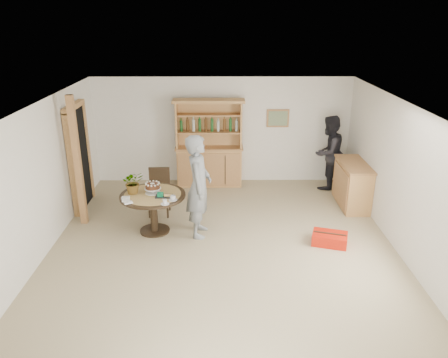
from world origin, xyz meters
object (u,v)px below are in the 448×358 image
teen_boy (199,186)px  adult_person (328,153)px  sideboard (352,184)px  dining_table (153,202)px  red_suitcase (330,239)px  hutch (209,157)px  dining_chair (159,188)px

teen_boy → adult_person: teen_boy is taller
adult_person → sideboard: bearing=66.4°
sideboard → teen_boy: (-3.16, -1.28, 0.48)m
dining_table → adult_person: bearing=30.5°
adult_person → red_suitcase: 2.83m
sideboard → dining_table: bearing=-163.6°
sideboard → adult_person: adult_person is taller
hutch → red_suitcase: hutch is taller
sideboard → adult_person: (-0.31, 1.00, 0.38)m
sideboard → adult_person: bearing=107.3°
dining_table → teen_boy: teen_boy is taller
hutch → teen_boy: bearing=-92.8°
hutch → sideboard: size_ratio=1.62×
hutch → sideboard: hutch is taller
dining_chair → teen_boy: (0.85, -0.93, 0.41)m
hutch → dining_table: (-0.97, -2.42, -0.08)m
dining_chair → red_suitcase: (3.17, -1.33, -0.43)m
dining_chair → adult_person: (3.70, 1.35, 0.32)m
hutch → teen_boy: hutch is taller
dining_table → dining_chair: bearing=90.0°
teen_boy → red_suitcase: 2.51m
dining_chair → adult_person: adult_person is taller
sideboard → dining_table: sideboard is taller
dining_table → teen_boy: bearing=-6.7°
hutch → adult_person: size_ratio=1.19×
hutch → sideboard: (3.04, -1.24, -0.22)m
dining_table → dining_chair: dining_chair is taller
teen_boy → red_suitcase: size_ratio=2.75×
hutch → dining_chair: hutch is taller
hutch → dining_chair: 1.87m
adult_person → dining_chair: bearing=-20.9°
dining_chair → red_suitcase: size_ratio=1.37×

